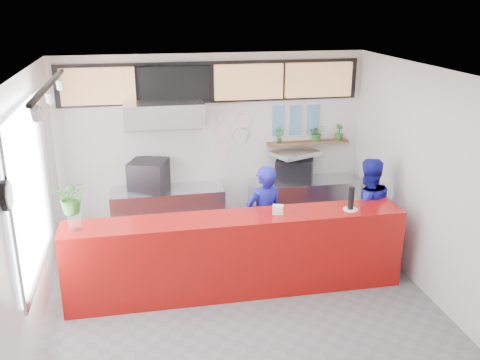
# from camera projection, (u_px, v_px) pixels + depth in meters

# --- Properties ---
(floor) EXTENTS (5.00, 5.00, 0.00)m
(floor) POSITION_uv_depth(u_px,v_px,m) (243.00, 306.00, 6.97)
(floor) COLOR slate
(floor) RESTS_ON ground
(ceiling) EXTENTS (5.00, 5.00, 0.00)m
(ceiling) POSITION_uv_depth(u_px,v_px,m) (243.00, 74.00, 6.00)
(ceiling) COLOR silver
(wall_back) EXTENTS (5.00, 0.00, 5.00)m
(wall_back) POSITION_uv_depth(u_px,v_px,m) (213.00, 146.00, 8.80)
(wall_back) COLOR white
(wall_back) RESTS_ON ground
(wall_left) EXTENTS (0.00, 5.00, 5.00)m
(wall_left) POSITION_uv_depth(u_px,v_px,m) (26.00, 214.00, 6.02)
(wall_left) COLOR white
(wall_left) RESTS_ON ground
(wall_right) EXTENTS (0.00, 5.00, 5.00)m
(wall_right) POSITION_uv_depth(u_px,v_px,m) (431.00, 186.00, 6.94)
(wall_right) COLOR white
(wall_right) RESTS_ON ground
(service_counter) EXTENTS (4.50, 0.60, 1.10)m
(service_counter) POSITION_uv_depth(u_px,v_px,m) (237.00, 255.00, 7.16)
(service_counter) COLOR #A10E0B
(service_counter) RESTS_ON ground
(cream_band) EXTENTS (5.00, 0.02, 0.80)m
(cream_band) POSITION_uv_depth(u_px,v_px,m) (212.00, 79.00, 8.44)
(cream_band) COLOR beige
(cream_band) RESTS_ON wall_back
(prep_bench) EXTENTS (1.80, 0.60, 0.90)m
(prep_bench) POSITION_uv_depth(u_px,v_px,m) (168.00, 215.00, 8.72)
(prep_bench) COLOR #B2B5BA
(prep_bench) RESTS_ON ground
(panini_oven) EXTENTS (0.70, 0.70, 0.49)m
(panini_oven) POSITION_uv_depth(u_px,v_px,m) (149.00, 176.00, 8.44)
(panini_oven) COLOR black
(panini_oven) RESTS_ON prep_bench
(extraction_hood) EXTENTS (1.20, 0.70, 0.35)m
(extraction_hood) POSITION_uv_depth(u_px,v_px,m) (164.00, 113.00, 8.12)
(extraction_hood) COLOR #B2B5BA
(extraction_hood) RESTS_ON ceiling
(hood_lip) EXTENTS (1.20, 0.69, 0.31)m
(hood_lip) POSITION_uv_depth(u_px,v_px,m) (164.00, 126.00, 8.19)
(hood_lip) COLOR #B2B5BA
(hood_lip) RESTS_ON ceiling
(right_bench) EXTENTS (1.80, 0.60, 0.90)m
(right_bench) POSITION_uv_depth(u_px,v_px,m) (303.00, 205.00, 9.14)
(right_bench) COLOR #B2B5BA
(right_bench) RESTS_ON ground
(espresso_machine) EXTENTS (0.71, 0.62, 0.38)m
(espresso_machine) POSITION_uv_depth(u_px,v_px,m) (294.00, 170.00, 8.90)
(espresso_machine) COLOR black
(espresso_machine) RESTS_ON right_bench
(espresso_tray) EXTENTS (0.86, 0.75, 0.07)m
(espresso_tray) POSITION_uv_depth(u_px,v_px,m) (295.00, 153.00, 8.80)
(espresso_tray) COLOR silver
(espresso_tray) RESTS_ON espresso_machine
(herb_shelf) EXTENTS (1.40, 0.18, 0.04)m
(herb_shelf) POSITION_uv_depth(u_px,v_px,m) (308.00, 143.00, 9.00)
(herb_shelf) COLOR brown
(herb_shelf) RESTS_ON wall_back
(menu_board_far_left) EXTENTS (1.10, 0.10, 0.55)m
(menu_board_far_left) POSITION_uv_depth(u_px,v_px,m) (98.00, 86.00, 8.03)
(menu_board_far_left) COLOR tan
(menu_board_far_left) RESTS_ON wall_back
(menu_board_mid_left) EXTENTS (1.10, 0.10, 0.55)m
(menu_board_mid_left) POSITION_uv_depth(u_px,v_px,m) (175.00, 84.00, 8.24)
(menu_board_mid_left) COLOR black
(menu_board_mid_left) RESTS_ON wall_back
(menu_board_mid_right) EXTENTS (1.10, 0.10, 0.55)m
(menu_board_mid_right) POSITION_uv_depth(u_px,v_px,m) (249.00, 82.00, 8.45)
(menu_board_mid_right) COLOR tan
(menu_board_mid_right) RESTS_ON wall_back
(menu_board_far_right) EXTENTS (1.10, 0.10, 0.55)m
(menu_board_far_right) POSITION_uv_depth(u_px,v_px,m) (319.00, 80.00, 8.67)
(menu_board_far_right) COLOR tan
(menu_board_far_right) RESTS_ON wall_back
(soffit) EXTENTS (4.80, 0.04, 0.65)m
(soffit) POSITION_uv_depth(u_px,v_px,m) (212.00, 82.00, 8.43)
(soffit) COLOR black
(soffit) RESTS_ON wall_back
(window_pane) EXTENTS (0.04, 2.20, 1.90)m
(window_pane) POSITION_uv_depth(u_px,v_px,m) (31.00, 188.00, 6.24)
(window_pane) COLOR silver
(window_pane) RESTS_ON wall_left
(window_frame) EXTENTS (0.03, 2.30, 2.00)m
(window_frame) POSITION_uv_depth(u_px,v_px,m) (33.00, 188.00, 6.25)
(window_frame) COLOR #B2B5BA
(window_frame) RESTS_ON wall_left
(wall_clock_rim) EXTENTS (0.05, 0.30, 0.30)m
(wall_clock_rim) POSITION_uv_depth(u_px,v_px,m) (6.00, 196.00, 5.02)
(wall_clock_rim) COLOR black
(wall_clock_rim) RESTS_ON wall_left
(wall_clock_face) EXTENTS (0.02, 0.26, 0.26)m
(wall_clock_face) POSITION_uv_depth(u_px,v_px,m) (9.00, 195.00, 5.02)
(wall_clock_face) COLOR white
(wall_clock_face) RESTS_ON wall_left
(track_rail) EXTENTS (0.05, 2.40, 0.04)m
(track_rail) POSITION_uv_depth(u_px,v_px,m) (48.00, 85.00, 5.63)
(track_rail) COLOR black
(track_rail) RESTS_ON ceiling
(dec_plate_a) EXTENTS (0.24, 0.03, 0.24)m
(dec_plate_a) POSITION_uv_depth(u_px,v_px,m) (222.00, 131.00, 8.72)
(dec_plate_a) COLOR silver
(dec_plate_a) RESTS_ON wall_back
(dec_plate_b) EXTENTS (0.24, 0.03, 0.24)m
(dec_plate_b) POSITION_uv_depth(u_px,v_px,m) (240.00, 136.00, 8.81)
(dec_plate_b) COLOR silver
(dec_plate_b) RESTS_ON wall_back
(dec_plate_c) EXTENTS (0.24, 0.03, 0.24)m
(dec_plate_c) POSITION_uv_depth(u_px,v_px,m) (222.00, 149.00, 8.82)
(dec_plate_c) COLOR silver
(dec_plate_c) RESTS_ON wall_back
(dec_plate_d) EXTENTS (0.24, 0.03, 0.24)m
(dec_plate_d) POSITION_uv_depth(u_px,v_px,m) (243.00, 121.00, 8.74)
(dec_plate_d) COLOR silver
(dec_plate_d) RESTS_ON wall_back
(photo_frame_a) EXTENTS (0.20, 0.02, 0.25)m
(photo_frame_a) POSITION_uv_depth(u_px,v_px,m) (279.00, 113.00, 8.82)
(photo_frame_a) COLOR #598CBF
(photo_frame_a) RESTS_ON wall_back
(photo_frame_b) EXTENTS (0.20, 0.02, 0.25)m
(photo_frame_b) POSITION_uv_depth(u_px,v_px,m) (296.00, 113.00, 8.88)
(photo_frame_b) COLOR #598CBF
(photo_frame_b) RESTS_ON wall_back
(photo_frame_c) EXTENTS (0.20, 0.02, 0.25)m
(photo_frame_c) POSITION_uv_depth(u_px,v_px,m) (313.00, 112.00, 8.93)
(photo_frame_c) COLOR #598CBF
(photo_frame_c) RESTS_ON wall_back
(photo_frame_d) EXTENTS (0.20, 0.02, 0.25)m
(photo_frame_d) POSITION_uv_depth(u_px,v_px,m) (278.00, 128.00, 8.90)
(photo_frame_d) COLOR #598CBF
(photo_frame_d) RESTS_ON wall_back
(photo_frame_e) EXTENTS (0.20, 0.02, 0.25)m
(photo_frame_e) POSITION_uv_depth(u_px,v_px,m) (296.00, 127.00, 8.96)
(photo_frame_e) COLOR #598CBF
(photo_frame_e) RESTS_ON wall_back
(photo_frame_f) EXTENTS (0.20, 0.02, 0.25)m
(photo_frame_f) POSITION_uv_depth(u_px,v_px,m) (313.00, 127.00, 9.01)
(photo_frame_f) COLOR #598CBF
(photo_frame_f) RESTS_ON wall_back
(staff_center) EXTENTS (0.66, 0.52, 1.59)m
(staff_center) POSITION_uv_depth(u_px,v_px,m) (264.00, 218.00, 7.70)
(staff_center) COLOR #161899
(staff_center) RESTS_ON ground
(staff_right) EXTENTS (0.81, 0.63, 1.64)m
(staff_right) POSITION_uv_depth(u_px,v_px,m) (366.00, 212.00, 7.88)
(staff_right) COLOR #161899
(staff_right) RESTS_ON ground
(herb_a) EXTENTS (0.16, 0.12, 0.27)m
(herb_a) POSITION_uv_depth(u_px,v_px,m) (279.00, 135.00, 8.86)
(herb_a) COLOR #2D6F27
(herb_a) RESTS_ON herb_shelf
(herb_c) EXTENTS (0.30, 0.27, 0.28)m
(herb_c) POSITION_uv_depth(u_px,v_px,m) (317.00, 133.00, 8.98)
(herb_c) COLOR #2D6F27
(herb_c) RESTS_ON herb_shelf
(herb_d) EXTENTS (0.19, 0.18, 0.27)m
(herb_d) POSITION_uv_depth(u_px,v_px,m) (339.00, 132.00, 9.05)
(herb_d) COLOR #2D6F27
(herb_d) RESTS_ON herb_shelf
(glass_vase) EXTENTS (0.20, 0.20, 0.19)m
(glass_vase) POSITION_uv_depth(u_px,v_px,m) (75.00, 222.00, 6.56)
(glass_vase) COLOR white
(glass_vase) RESTS_ON service_counter
(basil_vase) EXTENTS (0.40, 0.35, 0.43)m
(basil_vase) POSITION_uv_depth(u_px,v_px,m) (72.00, 197.00, 6.45)
(basil_vase) COLOR #2D6F27
(basil_vase) RESTS_ON glass_vase
(napkin_holder) EXTENTS (0.16, 0.13, 0.12)m
(napkin_holder) POSITION_uv_depth(u_px,v_px,m) (278.00, 209.00, 7.06)
(napkin_holder) COLOR white
(napkin_holder) RESTS_ON service_counter
(white_plate) EXTENTS (0.20, 0.20, 0.01)m
(white_plate) POSITION_uv_depth(u_px,v_px,m) (350.00, 209.00, 7.20)
(white_plate) COLOR white
(white_plate) RESTS_ON service_counter
(pepper_mill) EXTENTS (0.10, 0.10, 0.31)m
(pepper_mill) POSITION_uv_depth(u_px,v_px,m) (351.00, 198.00, 7.15)
(pepper_mill) COLOR black
(pepper_mill) RESTS_ON white_plate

